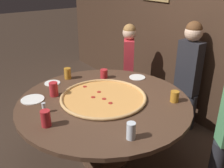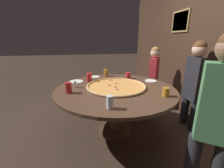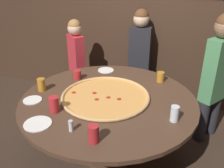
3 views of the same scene
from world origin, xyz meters
The scene contains 17 objects.
ground_plane centered at (0.00, 0.00, 0.00)m, with size 24.00×24.00×0.00m, color #38281E.
back_wall centered at (0.00, 1.47, 1.30)m, with size 6.40×0.08×2.60m.
dining_table centered at (0.00, 0.00, 0.63)m, with size 1.75×1.75×0.74m.
giant_pizza centered at (-0.04, 0.02, 0.75)m, with size 0.89×0.89×0.03m.
drink_cup_near_right centered at (-0.72, -0.04, 0.81)m, with size 0.08×0.08×0.13m, color #BC7A23.
drink_cup_beside_pizza centered at (0.65, -0.19, 0.81)m, with size 0.07×0.07×0.14m, color silver.
drink_cup_near_left centered at (0.10, -0.65, 0.81)m, with size 0.08×0.08×0.15m, color #B22328.
drink_cup_far_left centered at (0.44, 0.55, 0.80)m, with size 0.08×0.08×0.11m, color #BC7A23.
drink_cup_far_right centered at (-0.39, -0.37, 0.81)m, with size 0.09×0.09×0.15m, color #B22328.
drink_cup_front_edge centered at (-0.48, 0.33, 0.79)m, with size 0.09×0.09×0.11m, color #B22328.
white_plate_beside_cup centered at (-0.25, 0.66, 0.74)m, with size 0.20×0.20×0.01m, color white.
white_plate_far_back centered at (-0.70, -0.26, 0.74)m, with size 0.18×0.18×0.01m, color white.
white_plate_right_side centered at (-0.43, -0.59, 0.74)m, with size 0.23×0.23×0.01m, color white.
condiment_shaker centered at (-0.12, -0.58, 0.79)m, with size 0.04×0.04×0.10m.
diner_side_left centered at (0.05, 1.25, 0.80)m, with size 0.35×0.21×1.41m.
diner_centre_back centered at (1.02, 0.72, 0.85)m, with size 0.33×0.38×1.50m.
diner_far_left centered at (-0.79, 0.97, 0.73)m, with size 0.32×0.29×1.28m.
Camera 3 is at (0.68, -2.04, 1.97)m, focal length 40.00 mm.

